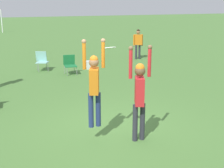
# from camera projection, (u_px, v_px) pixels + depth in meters

# --- Properties ---
(ground_plane) EXTENTS (120.00, 120.00, 0.00)m
(ground_plane) POSITION_uv_depth(u_px,v_px,m) (114.00, 129.00, 8.02)
(ground_plane) COLOR #4C7A38
(person_jumping) EXTENTS (0.55, 0.44, 2.06)m
(person_jumping) POSITION_uv_depth(u_px,v_px,m) (94.00, 82.00, 7.06)
(person_jumping) COLOR navy
(person_jumping) RESTS_ON ground_plane
(person_defending) EXTENTS (0.57, 0.47, 2.25)m
(person_defending) POSITION_uv_depth(u_px,v_px,m) (139.00, 91.00, 7.10)
(person_defending) COLOR #2D2D38
(person_defending) RESTS_ON ground_plane
(frisbee) EXTENTS (0.24, 0.24, 0.07)m
(frisbee) POSITION_uv_depth(u_px,v_px,m) (110.00, 48.00, 6.61)
(frisbee) COLOR white
(camping_chair_0) EXTENTS (0.57, 0.61, 0.86)m
(camping_chair_0) POSITION_uv_depth(u_px,v_px,m) (70.00, 63.00, 13.97)
(camping_chair_0) COLOR gray
(camping_chair_0) RESTS_ON ground_plane
(camping_chair_1) EXTENTS (0.68, 0.74, 0.90)m
(camping_chair_1) POSITION_uv_depth(u_px,v_px,m) (42.00, 60.00, 14.65)
(camping_chair_1) COLOR gray
(camping_chair_1) RESTS_ON ground_plane
(person_spectator_far) EXTENTS (0.62, 0.40, 1.67)m
(person_spectator_far) POSITION_uv_depth(u_px,v_px,m) (138.00, 41.00, 17.48)
(person_spectator_far) COLOR #2D2D38
(person_spectator_far) RESTS_ON ground_plane
(cooler_box) EXTENTS (0.45, 0.29, 0.39)m
(cooler_box) POSITION_uv_depth(u_px,v_px,m) (91.00, 65.00, 15.12)
(cooler_box) COLOR white
(cooler_box) RESTS_ON ground_plane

